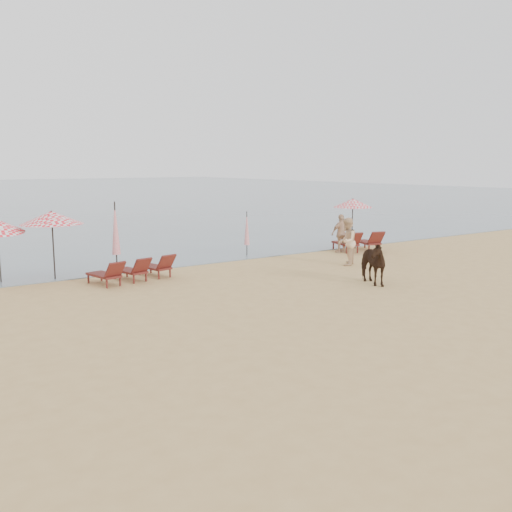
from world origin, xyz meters
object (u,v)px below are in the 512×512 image
(lounger_cluster_right, at_px, (359,242))
(umbrella_open_left_a, at_px, (52,218))
(umbrella_closed_right, at_px, (247,228))
(beachgoer_right_a, at_px, (347,242))
(cow, at_px, (370,262))
(lounger_cluster_left, at_px, (134,269))
(umbrella_closed_left, at_px, (116,229))
(beachgoer_right_b, at_px, (341,233))
(umbrella_open_right, at_px, (353,203))

(lounger_cluster_right, height_order, umbrella_open_left_a, umbrella_open_left_a)
(umbrella_closed_right, distance_m, beachgoer_right_a, 4.71)
(cow, bearing_deg, lounger_cluster_right, 65.88)
(lounger_cluster_left, height_order, umbrella_closed_left, umbrella_closed_left)
(beachgoer_right_b, bearing_deg, lounger_cluster_left, 12.08)
(beachgoer_right_b, bearing_deg, umbrella_open_left_a, 3.01)
(umbrella_open_left_a, xyz_separation_m, beachgoer_right_a, (10.45, -3.79, -1.23))
(lounger_cluster_right, bearing_deg, beachgoer_right_b, -175.28)
(lounger_cluster_left, xyz_separation_m, umbrella_open_right, (12.43, 1.99, 1.71))
(umbrella_open_right, height_order, beachgoer_right_a, umbrella_open_right)
(beachgoer_right_a, bearing_deg, umbrella_closed_right, -100.43)
(umbrella_open_left_a, height_order, umbrella_closed_right, umbrella_open_left_a)
(beachgoer_right_b, bearing_deg, cow, 63.37)
(lounger_cluster_right, distance_m, cow, 7.38)
(umbrella_open_right, relative_size, cow, 1.35)
(umbrella_closed_right, height_order, beachgoer_right_b, umbrella_closed_right)
(lounger_cluster_left, distance_m, beachgoer_right_b, 10.40)
(umbrella_closed_left, xyz_separation_m, umbrella_closed_right, (6.13, 0.24, -0.41))
(lounger_cluster_right, bearing_deg, umbrella_closed_right, 173.75)
(lounger_cluster_right, relative_size, umbrella_open_left_a, 0.92)
(lounger_cluster_left, bearing_deg, cow, -49.25)
(umbrella_open_left_a, bearing_deg, beachgoer_right_b, -8.56)
(umbrella_closed_left, xyz_separation_m, beachgoer_right_a, (8.06, -4.04, -0.67))
(umbrella_closed_left, height_order, beachgoer_right_b, umbrella_closed_left)
(cow, xyz_separation_m, beachgoer_right_a, (1.93, 3.11, 0.22))
(lounger_cluster_right, distance_m, beachgoer_right_b, 1.07)
(umbrella_open_right, bearing_deg, lounger_cluster_left, 177.45)
(umbrella_open_right, height_order, umbrella_closed_right, umbrella_open_right)
(umbrella_open_left_a, bearing_deg, umbrella_closed_left, 3.29)
(umbrella_open_left_a, relative_size, beachgoer_right_b, 1.37)
(umbrella_open_right, relative_size, beachgoer_right_b, 1.33)
(beachgoer_right_a, bearing_deg, lounger_cluster_right, -177.27)
(lounger_cluster_left, relative_size, umbrella_open_left_a, 1.21)
(beachgoer_right_b, bearing_deg, beachgoer_right_a, 59.17)
(umbrella_open_right, distance_m, umbrella_closed_right, 6.16)
(lounger_cluster_left, xyz_separation_m, lounger_cluster_right, (11.33, 0.41, 0.05))
(umbrella_closed_right, bearing_deg, lounger_cluster_left, -159.62)
(umbrella_closed_right, bearing_deg, beachgoer_right_b, -23.80)
(beachgoer_right_a, xyz_separation_m, beachgoer_right_b, (2.08, 2.51, -0.07))
(umbrella_open_left_a, height_order, umbrella_open_right, umbrella_open_left_a)
(umbrella_closed_right, xyz_separation_m, beachgoer_right_a, (1.94, -4.28, -0.26))
(umbrella_closed_right, bearing_deg, umbrella_open_right, -3.44)
(umbrella_open_right, xyz_separation_m, beachgoer_right_b, (-2.07, -1.41, -1.23))
(lounger_cluster_right, distance_m, umbrella_open_left_a, 13.68)
(umbrella_closed_right, bearing_deg, lounger_cluster_right, -21.38)
(lounger_cluster_left, distance_m, umbrella_closed_right, 6.82)
(lounger_cluster_left, relative_size, umbrella_open_right, 1.25)
(lounger_cluster_left, relative_size, beachgoer_right_b, 1.66)
(cow, distance_m, beachgoer_right_b, 6.91)
(lounger_cluster_left, height_order, cow, cow)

